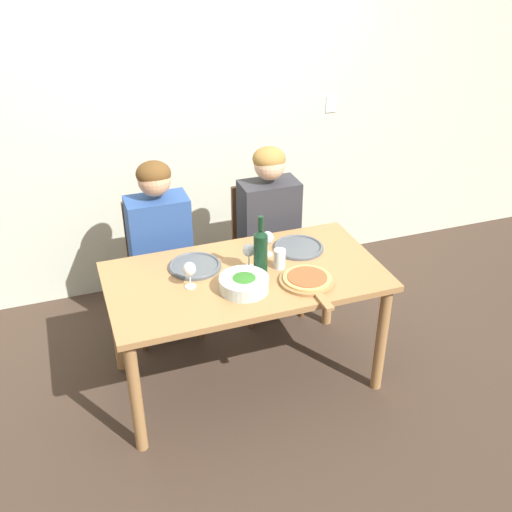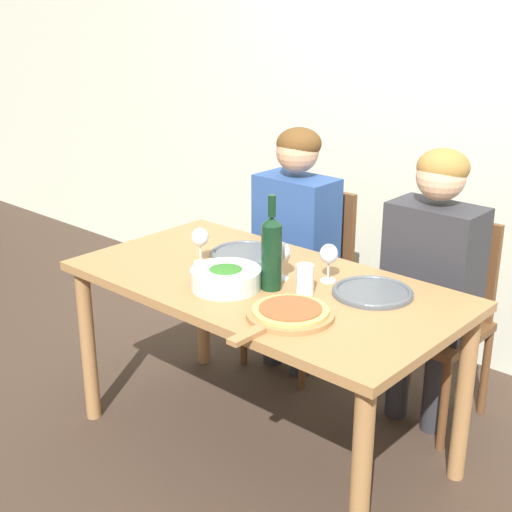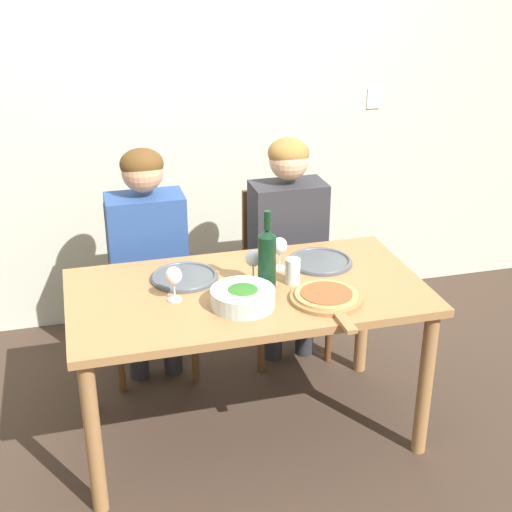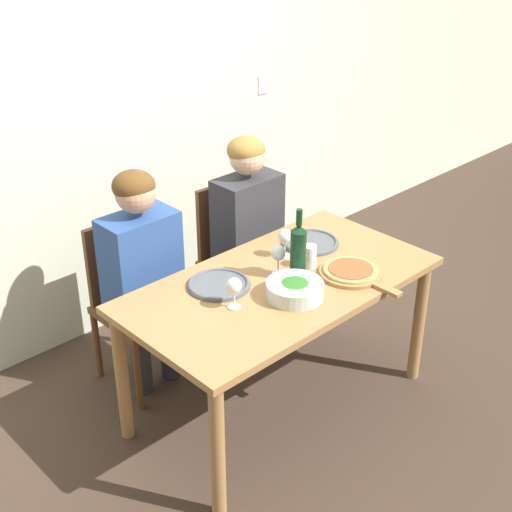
% 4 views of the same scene
% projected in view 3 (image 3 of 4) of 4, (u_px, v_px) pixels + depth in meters
% --- Properties ---
extents(ground_plane, '(40.00, 40.00, 0.00)m').
position_uv_depth(ground_plane, '(248.00, 429.00, 3.36)').
color(ground_plane, '#3D2D23').
extents(back_wall, '(10.00, 0.06, 2.70)m').
position_uv_depth(back_wall, '(189.00, 90.00, 3.95)').
color(back_wall, beige).
rests_on(back_wall, ground).
extents(dining_table, '(1.53, 0.81, 0.74)m').
position_uv_depth(dining_table, '(247.00, 308.00, 3.10)').
color(dining_table, '#9E7042').
rests_on(dining_table, ground).
extents(chair_left, '(0.42, 0.42, 0.88)m').
position_uv_depth(chair_left, '(148.00, 281.00, 3.73)').
color(chair_left, brown).
rests_on(chair_left, ground).
extents(chair_right, '(0.42, 0.42, 0.88)m').
position_uv_depth(chair_right, '(282.00, 266.00, 3.90)').
color(chair_right, brown).
rests_on(chair_right, ground).
extents(person_woman, '(0.47, 0.51, 1.21)m').
position_uv_depth(person_woman, '(148.00, 245.00, 3.53)').
color(person_woman, '#28282D').
rests_on(person_woman, ground).
extents(person_man, '(0.47, 0.51, 1.21)m').
position_uv_depth(person_man, '(289.00, 231.00, 3.71)').
color(person_man, '#28282D').
rests_on(person_man, ground).
extents(wine_bottle, '(0.08, 0.08, 0.36)m').
position_uv_depth(wine_bottle, '(267.00, 259.00, 2.98)').
color(wine_bottle, black).
rests_on(wine_bottle, dining_table).
extents(broccoli_bowl, '(0.27, 0.27, 0.08)m').
position_uv_depth(broccoli_bowl, '(243.00, 297.00, 2.90)').
color(broccoli_bowl, silver).
rests_on(broccoli_bowl, dining_table).
extents(dinner_plate_left, '(0.30, 0.30, 0.02)m').
position_uv_depth(dinner_plate_left, '(185.00, 277.00, 3.14)').
color(dinner_plate_left, '#4C5156').
rests_on(dinner_plate_left, dining_table).
extents(dinner_plate_right, '(0.30, 0.30, 0.02)m').
position_uv_depth(dinner_plate_right, '(320.00, 261.00, 3.29)').
color(dinner_plate_right, '#4C5156').
rests_on(dinner_plate_right, dining_table).
extents(pizza_on_board, '(0.30, 0.44, 0.04)m').
position_uv_depth(pizza_on_board, '(327.00, 298.00, 2.95)').
color(pizza_on_board, '#9E7042').
rests_on(pizza_on_board, dining_table).
extents(wine_glass_left, '(0.07, 0.07, 0.15)m').
position_uv_depth(wine_glass_left, '(174.00, 277.00, 2.92)').
color(wine_glass_left, silver).
rests_on(wine_glass_left, dining_table).
extents(wine_glass_right, '(0.07, 0.07, 0.15)m').
position_uv_depth(wine_glass_right, '(279.00, 247.00, 3.20)').
color(wine_glass_right, silver).
rests_on(wine_glass_right, dining_table).
extents(wine_glass_centre, '(0.07, 0.07, 0.15)m').
position_uv_depth(wine_glass_centre, '(253.00, 260.00, 3.08)').
color(wine_glass_centre, silver).
rests_on(wine_glass_centre, dining_table).
extents(water_tumbler, '(0.07, 0.07, 0.11)m').
position_uv_depth(water_tumbler, '(292.00, 271.00, 3.09)').
color(water_tumbler, silver).
rests_on(water_tumbler, dining_table).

